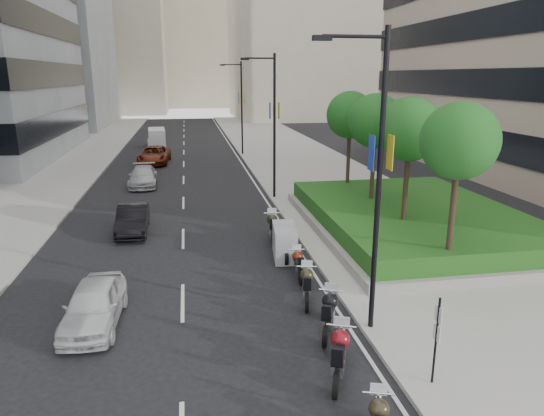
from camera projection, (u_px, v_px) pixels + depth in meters
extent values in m
plane|color=black|center=(237.00, 362.00, 13.51)|extent=(160.00, 160.00, 0.00)
cube|color=#9E9B93|center=(302.00, 163.00, 43.48)|extent=(10.00, 100.00, 0.15)
cube|color=#9E9B93|center=(55.00, 171.00, 39.99)|extent=(8.00, 100.00, 0.15)
cube|color=silver|center=(244.00, 166.00, 42.62)|extent=(0.12, 100.00, 0.01)
cube|color=silver|center=(184.00, 168.00, 41.76)|extent=(0.12, 100.00, 0.01)
cube|color=gray|center=(26.00, 25.00, 72.05)|extent=(22.00, 26.00, 30.00)
cube|color=#B7AD93|center=(310.00, 17.00, 88.39)|extent=(28.00, 24.00, 36.00)
cube|color=#B7AD93|center=(100.00, 29.00, 101.02)|extent=(26.00, 24.00, 34.00)
cube|color=#B7AD93|center=(195.00, 29.00, 122.81)|extent=(30.00, 24.00, 38.00)
cube|color=gray|center=(413.00, 226.00, 24.57)|extent=(10.00, 14.00, 0.40)
cube|color=#1F4914|center=(413.00, 214.00, 24.41)|extent=(9.40, 13.40, 0.80)
cylinder|color=#332319|center=(452.00, 219.00, 18.04)|extent=(0.22, 0.22, 4.00)
sphere|color=#184E18|center=(459.00, 141.00, 17.28)|extent=(2.80, 2.80, 2.80)
cylinder|color=#332319|center=(405.00, 194.00, 21.84)|extent=(0.22, 0.22, 4.00)
sphere|color=#184E18|center=(410.00, 129.00, 21.08)|extent=(2.80, 2.80, 2.80)
cylinder|color=#332319|center=(372.00, 176.00, 25.64)|extent=(0.22, 0.22, 4.00)
sphere|color=#184E18|center=(375.00, 121.00, 24.88)|extent=(2.80, 2.80, 2.80)
cylinder|color=#332319|center=(348.00, 163.00, 29.44)|extent=(0.22, 0.22, 4.00)
sphere|color=#184E18|center=(350.00, 115.00, 28.67)|extent=(2.80, 2.80, 2.80)
cylinder|color=black|center=(378.00, 191.00, 13.98)|extent=(0.16, 0.16, 9.00)
cylinder|color=black|center=(355.00, 36.00, 12.72)|extent=(1.80, 0.10, 0.10)
cube|color=black|center=(322.00, 38.00, 12.58)|extent=(0.50, 0.22, 0.14)
cube|color=gold|center=(390.00, 152.00, 13.74)|extent=(0.02, 0.45, 1.00)
cube|color=#1B3697|center=(371.00, 153.00, 13.64)|extent=(0.02, 0.45, 1.00)
cylinder|color=black|center=(274.00, 129.00, 30.13)|extent=(0.16, 0.16, 9.00)
cylinder|color=black|center=(260.00, 58.00, 28.87)|extent=(1.80, 0.10, 0.10)
cube|color=black|center=(245.00, 59.00, 28.73)|extent=(0.50, 0.22, 0.14)
cube|color=gold|center=(279.00, 111.00, 29.88)|extent=(0.02, 0.45, 1.00)
cube|color=#1B3697|center=(270.00, 111.00, 29.79)|extent=(0.02, 0.45, 1.00)
cylinder|color=black|center=(242.00, 109.00, 47.23)|extent=(0.16, 0.16, 9.00)
cylinder|color=black|center=(232.00, 65.00, 45.97)|extent=(1.80, 0.10, 0.10)
cube|color=black|center=(222.00, 65.00, 45.83)|extent=(0.50, 0.22, 0.14)
cube|color=gold|center=(245.00, 98.00, 46.98)|extent=(0.02, 0.45, 1.00)
cube|color=#1B3697|center=(239.00, 98.00, 46.89)|extent=(0.02, 0.45, 1.00)
cylinder|color=black|center=(436.00, 344.00, 12.07)|extent=(0.06, 0.06, 2.50)
cube|color=silver|center=(439.00, 315.00, 11.86)|extent=(0.02, 0.32, 0.42)
cube|color=silver|center=(437.00, 333.00, 11.99)|extent=(0.02, 0.32, 0.42)
cylinder|color=black|center=(376.00, 414.00, 10.98)|extent=(0.28, 0.59, 0.58)
sphere|color=#322B1B|center=(379.00, 409.00, 10.37)|extent=(0.45, 0.45, 0.45)
cylinder|color=silver|center=(379.00, 393.00, 10.56)|extent=(0.68, 0.25, 0.05)
cylinder|color=black|center=(336.00, 386.00, 11.92)|extent=(0.37, 0.68, 0.68)
cylinder|color=black|center=(341.00, 348.00, 13.56)|extent=(0.37, 0.68, 0.68)
cube|color=silver|center=(339.00, 361.00, 12.64)|extent=(0.65, 0.98, 0.46)
sphere|color=maroon|center=(340.00, 339.00, 12.87)|extent=(0.52, 0.52, 0.52)
cube|color=black|center=(338.00, 356.00, 12.24)|extent=(0.59, 0.87, 0.17)
cylinder|color=silver|center=(341.00, 326.00, 13.08)|extent=(0.77, 0.35, 0.05)
cylinder|color=black|center=(325.00, 336.00, 14.18)|extent=(0.37, 0.65, 0.66)
cylinder|color=black|center=(331.00, 310.00, 15.77)|extent=(0.37, 0.65, 0.66)
cube|color=silver|center=(328.00, 318.00, 14.88)|extent=(0.64, 0.95, 0.44)
sphere|color=black|center=(330.00, 301.00, 15.10)|extent=(0.51, 0.51, 0.51)
cube|color=black|center=(328.00, 313.00, 14.49)|extent=(0.58, 0.85, 0.17)
cylinder|color=silver|center=(331.00, 290.00, 15.31)|extent=(0.74, 0.35, 0.05)
cylinder|color=black|center=(307.00, 303.00, 16.28)|extent=(0.26, 0.63, 0.62)
cylinder|color=black|center=(306.00, 283.00, 17.83)|extent=(0.26, 0.63, 0.62)
cube|color=silver|center=(307.00, 289.00, 16.96)|extent=(0.49, 0.90, 0.42)
sphere|color=#302A1A|center=(307.00, 275.00, 17.18)|extent=(0.48, 0.48, 0.48)
cube|color=black|center=(307.00, 284.00, 16.59)|extent=(0.44, 0.80, 0.16)
cylinder|color=silver|center=(307.00, 267.00, 17.38)|extent=(0.73, 0.22, 0.05)
cylinder|color=black|center=(301.00, 278.00, 18.36)|extent=(0.16, 0.57, 0.57)
cylinder|color=black|center=(296.00, 264.00, 19.76)|extent=(0.16, 0.57, 0.57)
cube|color=silver|center=(298.00, 268.00, 18.98)|extent=(0.34, 0.80, 0.38)
sphere|color=#611C0C|center=(298.00, 256.00, 19.17)|extent=(0.44, 0.44, 0.44)
cube|color=black|center=(300.00, 263.00, 18.64)|extent=(0.32, 0.70, 0.15)
cylinder|color=silver|center=(297.00, 250.00, 19.36)|extent=(0.68, 0.11, 0.05)
cylinder|color=black|center=(286.00, 257.00, 20.33)|extent=(0.21, 0.69, 0.68)
cylinder|color=black|center=(283.00, 243.00, 22.02)|extent=(0.21, 0.69, 0.68)
cube|color=gray|center=(284.00, 242.00, 21.08)|extent=(1.19, 2.39, 1.37)
cylinder|color=black|center=(273.00, 239.00, 22.51)|extent=(0.22, 0.70, 0.68)
cylinder|color=black|center=(272.00, 228.00, 24.22)|extent=(0.22, 0.70, 0.68)
cube|color=silver|center=(273.00, 230.00, 23.26)|extent=(0.46, 0.97, 0.46)
sphere|color=#2A2517|center=(272.00, 220.00, 23.50)|extent=(0.53, 0.53, 0.53)
cube|color=black|center=(273.00, 225.00, 22.85)|extent=(0.42, 0.86, 0.18)
cylinder|color=silver|center=(272.00, 213.00, 23.73)|extent=(0.82, 0.17, 0.06)
imported|color=silver|center=(94.00, 305.00, 15.35)|extent=(1.79, 4.13, 1.39)
imported|color=black|center=(133.00, 219.00, 24.47)|extent=(1.52, 4.17, 1.37)
imported|color=#AFAFB2|center=(143.00, 176.00, 34.89)|extent=(2.05, 4.78, 1.37)
imported|color=#5F1B0B|center=(154.00, 155.00, 43.72)|extent=(2.89, 5.67, 1.54)
cube|color=white|center=(157.00, 138.00, 54.14)|extent=(2.09, 4.76, 1.95)
cube|color=white|center=(156.00, 144.00, 52.58)|extent=(1.84, 1.24, 1.02)
cylinder|color=black|center=(149.00, 146.00, 52.59)|extent=(0.23, 0.65, 0.65)
cylinder|color=black|center=(163.00, 145.00, 52.84)|extent=(0.23, 0.65, 0.65)
cylinder|color=black|center=(151.00, 142.00, 55.60)|extent=(0.23, 0.65, 0.65)
cylinder|color=black|center=(165.00, 142.00, 55.85)|extent=(0.23, 0.65, 0.65)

